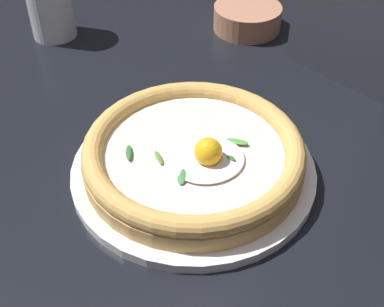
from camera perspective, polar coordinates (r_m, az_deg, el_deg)
name	(u,v)px	position (r m, az deg, el deg)	size (l,w,h in m)	color
ground_plane	(207,202)	(0.60, 1.66, -5.34)	(2.40, 2.40, 0.03)	black
pizza_plate	(192,170)	(0.60, 0.00, -1.84)	(0.28, 0.28, 0.01)	white
pizza	(192,154)	(0.59, 0.04, -0.09)	(0.25, 0.25, 0.05)	#DDAB5B
side_bowl	(247,18)	(0.89, 6.09, 14.62)	(0.11, 0.11, 0.04)	tan
drinking_glass	(50,7)	(0.88, -15.29, 15.25)	(0.07, 0.07, 0.11)	silver
pepper_shaker	(343,43)	(0.81, 16.31, 11.56)	(0.03, 0.03, 0.08)	silver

